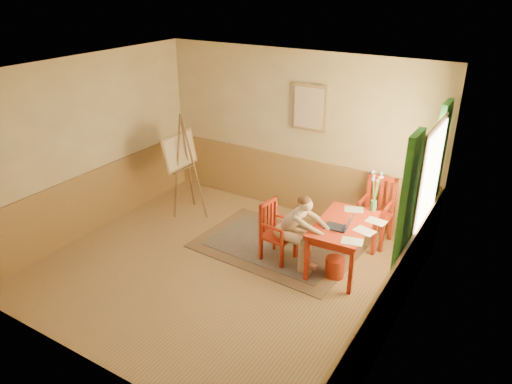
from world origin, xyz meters
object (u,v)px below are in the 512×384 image
Objects in this scene: figure at (296,227)px; table at (344,229)px; chair_left at (276,231)px; laptop at (340,226)px; easel at (181,155)px; chair_back at (376,211)px.

table is at bearing 27.80° from figure.
chair_left is 0.38m from figure.
table is at bearing 93.24° from laptop.
easel reaches higher than figure.
chair_back is (1.08, 1.27, 0.07)m from chair_left.
laptop reaches higher than table.
easel is (-3.08, 0.41, 0.30)m from laptop.
laptop is 3.12m from easel.
chair_left is 2.42× the size of laptop.
table is 3.28× the size of laptop.
chair_left is 1.67m from chair_back.
chair_back is at bearing 60.04° from figure.
chair_back is 0.58× the size of easel.
chair_left is at bearing 175.15° from figure.
table is at bearing 17.05° from chair_left.
laptop is at bearing -86.76° from table.
chair_left is 0.51× the size of easel.
laptop is (-0.15, -1.16, 0.24)m from chair_back.
table is 3.11m from easel.
table is 1.17× the size of chair_back.
easel is at bearing 167.46° from figure.
easel reaches higher than table.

